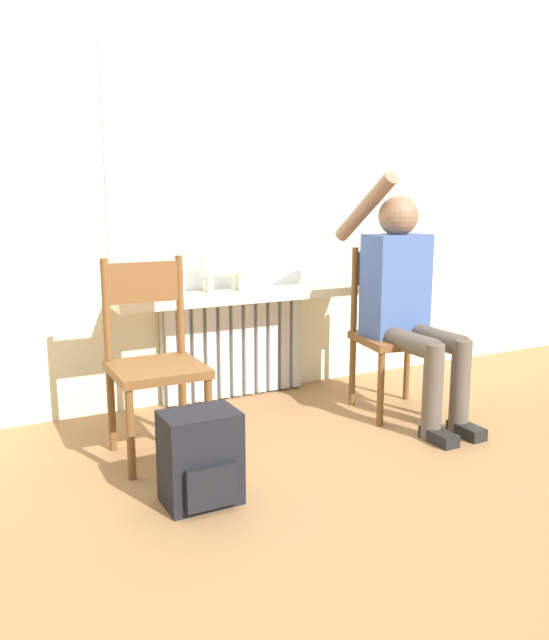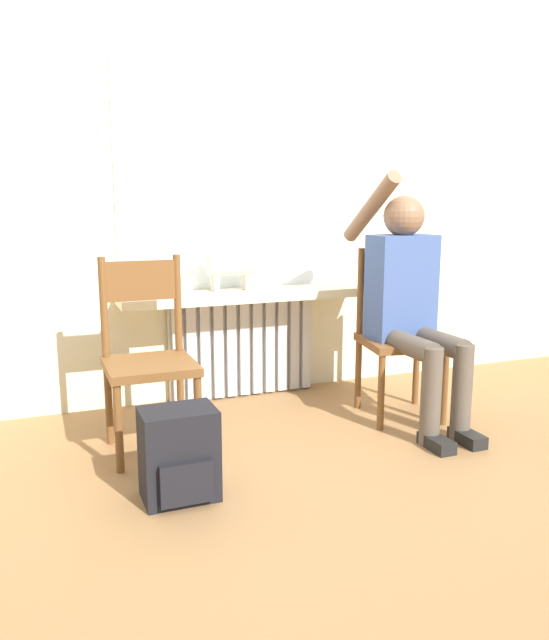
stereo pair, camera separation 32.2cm
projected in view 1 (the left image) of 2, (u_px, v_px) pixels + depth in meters
ground_plane at (340, 466)px, 2.78m from camera, size 12.00×12.00×0.00m
wall_with_window at (227, 168)px, 3.59m from camera, size 7.00×0.06×2.70m
radiator at (234, 347)px, 3.73m from camera, size 0.89×0.08×0.61m
windowsill at (241, 295)px, 3.57m from camera, size 1.47×0.32×0.05m
window_glass at (229, 176)px, 3.57m from camera, size 1.41×0.01×1.30m
chair_left at (154, 358)px, 2.84m from camera, size 0.40×0.40×0.91m
chair_right at (392, 330)px, 3.46m from camera, size 0.47×0.47×0.91m
person at (406, 296)px, 3.31m from camera, size 0.36×0.97×1.32m
cat at (228, 265)px, 3.53m from camera, size 0.50×0.13×0.25m
backpack at (201, 459)px, 2.42m from camera, size 0.29×0.24×0.37m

